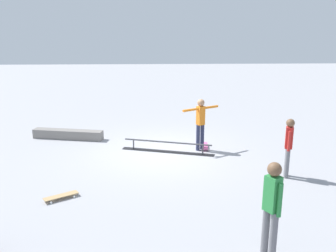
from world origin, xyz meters
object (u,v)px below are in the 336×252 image
at_px(skater_main, 201,121).
at_px(bystander_red_shirt, 289,145).
at_px(bystander_green_shirt, 272,205).
at_px(skate_ledge, 68,134).
at_px(grind_rail, 167,147).
at_px(skateboard_main, 205,146).
at_px(loose_skateboard_natural, 61,196).

height_order(skater_main, bystander_red_shirt, skater_main).
bearing_deg(skater_main, bystander_green_shirt, 65.18).
height_order(skate_ledge, bystander_green_shirt, bystander_green_shirt).
relative_size(grind_rail, skateboard_main, 3.64).
bearing_deg(bystander_green_shirt, skateboard_main, 151.68).
xyz_separation_m(skateboard_main, bystander_red_shirt, (-1.84, 2.51, 0.83)).
height_order(skateboard_main, bystander_red_shirt, bystander_red_shirt).
height_order(grind_rail, skate_ledge, grind_rail).
xyz_separation_m(grind_rail, bystander_red_shirt, (-3.10, 2.16, 0.75)).
distance_m(skateboard_main, bystander_green_shirt, 6.06).
distance_m(grind_rail, loose_skateboard_natural, 4.17).
xyz_separation_m(skateboard_main, bystander_green_shirt, (-0.27, 5.99, 0.91)).
xyz_separation_m(skate_ledge, skater_main, (-4.60, 1.44, 0.82)).
height_order(grind_rail, skater_main, skater_main).
distance_m(skater_main, bystander_red_shirt, 3.09).
relative_size(grind_rail, skater_main, 1.76).
distance_m(skate_ledge, skater_main, 4.89).
relative_size(skater_main, skateboard_main, 2.07).
bearing_deg(loose_skateboard_natural, skateboard_main, 10.74).
bearing_deg(skate_ledge, bystander_green_shirt, 124.87).
distance_m(skater_main, bystander_green_shirt, 5.83).
bearing_deg(skater_main, skate_ledge, -46.67).
distance_m(grind_rail, skateboard_main, 1.31).
height_order(skater_main, loose_skateboard_natural, skater_main).
relative_size(grind_rail, skate_ledge, 1.17).
xyz_separation_m(skate_ledge, loose_skateboard_natural, (-0.91, 4.85, -0.09)).
bearing_deg(bystander_red_shirt, skateboard_main, 54.44).
bearing_deg(loose_skateboard_natural, bystander_green_shirt, -62.11).
distance_m(skater_main, loose_skateboard_natural, 5.11).
relative_size(skate_ledge, bystander_red_shirt, 1.59).
relative_size(bystander_green_shirt, bystander_red_shirt, 1.09).
bearing_deg(loose_skateboard_natural, skate_ledge, 68.52).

